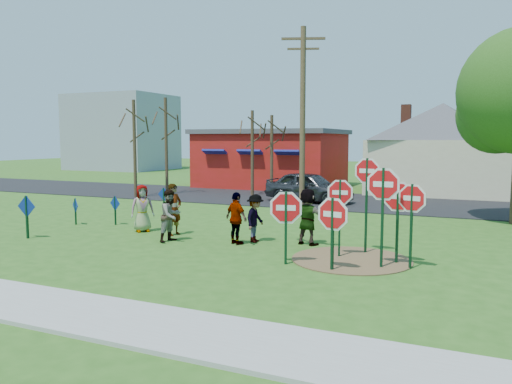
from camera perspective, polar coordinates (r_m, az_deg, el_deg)
ground at (r=16.22m, az=-4.07°, el=-5.47°), size 120.00×120.00×0.00m
sidewalk at (r=10.62m, az=-23.04°, el=-11.92°), size 22.00×1.80×0.08m
road at (r=26.80m, az=7.54°, el=-0.91°), size 120.00×7.50×0.04m
dirt_patch at (r=13.75m, az=10.83°, el=-7.59°), size 3.20×3.20×0.03m
red_building at (r=34.58m, az=1.86°, el=3.92°), size 9.40×7.69×3.90m
cream_house at (r=32.10m, az=20.47°, el=5.09°), size 9.40×9.40×6.50m
distant_building at (r=56.55m, az=-15.04°, el=6.59°), size 10.00×8.00×8.00m
stop_sign_a at (r=12.86m, az=3.44°, el=-2.36°), size 1.11×0.34×2.05m
stop_sign_b at (r=14.34m, az=12.56°, el=1.28°), size 0.98×0.14×2.84m
stop_sign_c at (r=12.77m, az=14.31°, el=-0.28°), size 1.12×0.08×2.68m
stop_sign_d at (r=13.37m, az=15.92°, el=-1.13°), size 1.08×0.17×2.31m
stop_sign_e at (r=12.35m, az=8.76°, el=-3.06°), size 1.10×0.25×1.97m
stop_sign_f at (r=12.90m, az=17.39°, el=-1.43°), size 0.94×0.27×2.27m
stop_sign_g at (r=13.76m, az=9.57°, el=-0.94°), size 0.95×0.15×2.27m
blue_diamond_a at (r=17.90m, az=-24.74°, el=-2.08°), size 0.72×0.07×1.42m
blue_diamond_b at (r=20.13m, az=-19.94°, el=-1.77°), size 0.51×0.28×1.02m
blue_diamond_c at (r=19.61m, az=-15.80°, el=-1.66°), size 0.56×0.15×1.11m
blue_diamond_d at (r=21.69m, az=-10.49°, el=-0.67°), size 0.60×0.06×1.20m
person_a at (r=17.93m, az=-12.87°, el=-1.82°), size 0.94×0.95×1.66m
person_b at (r=17.07m, az=-9.34°, el=-1.98°), size 0.52×0.70×1.75m
person_c at (r=16.02m, az=-9.72°, el=-2.67°), size 0.77×0.91×1.66m
person_d at (r=15.70m, az=-0.09°, el=-3.03°), size 0.57×0.98×1.52m
person_e at (r=15.36m, az=-2.25°, el=-3.03°), size 1.03×0.78×1.62m
person_f at (r=15.37m, az=5.92°, el=-2.81°), size 1.70×0.88×1.75m
suv at (r=25.70m, az=6.08°, el=0.60°), size 4.81×2.58×1.56m
utility_pole at (r=24.67m, az=5.35°, el=9.03°), size 2.01×0.86×8.62m
bare_tree_west at (r=29.73m, az=-10.25°, el=6.74°), size 1.80×1.80×5.65m
bare_tree_east at (r=28.74m, az=1.81°, el=5.54°), size 1.80×1.80×4.62m
bare_tree_mid at (r=28.43m, az=-13.74°, el=6.38°), size 1.80×1.80×5.40m
bare_tree_extra at (r=28.63m, az=-0.42°, el=5.87°), size 1.80×1.80×4.88m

